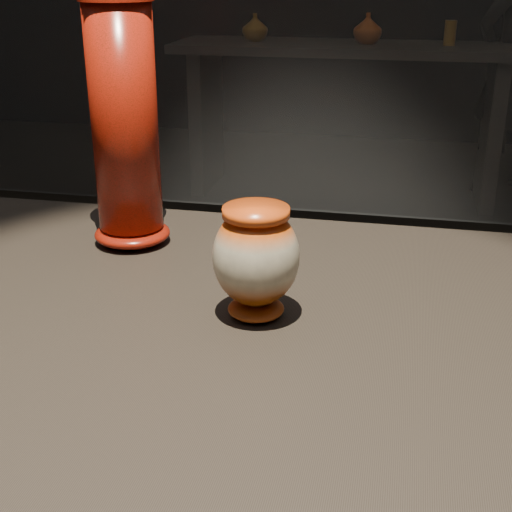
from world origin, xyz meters
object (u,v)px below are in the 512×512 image
(display_plinth, at_px, (238,478))
(back_shelf, at_px, (345,90))
(main_vase, at_px, (256,258))
(tall_vase, at_px, (125,129))

(display_plinth, relative_size, back_shelf, 1.00)
(display_plinth, height_order, back_shelf, same)
(main_vase, relative_size, back_shelf, 0.08)
(tall_vase, bearing_deg, display_plinth, -43.86)
(tall_vase, distance_m, back_shelf, 3.24)
(display_plinth, xyz_separation_m, tall_vase, (-0.23, 0.22, 0.46))
(main_vase, xyz_separation_m, back_shelf, (-0.20, 3.43, -0.35))
(display_plinth, bearing_deg, tall_vase, 136.14)
(display_plinth, relative_size, main_vase, 13.21)
(tall_vase, height_order, back_shelf, tall_vase)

